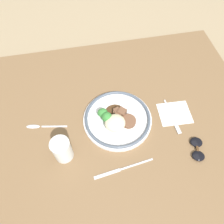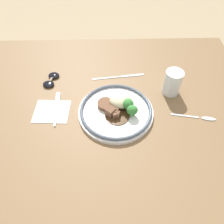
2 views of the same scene
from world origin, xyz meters
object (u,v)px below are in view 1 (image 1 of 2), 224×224
(knife, at_px, (122,169))
(spoon, at_px, (38,127))
(plate, at_px, (117,119))
(juice_glass, at_px, (62,150))
(fork, at_px, (173,119))
(sunglasses, at_px, (197,149))

(knife, distance_m, spoon, 0.38)
(plate, distance_m, spoon, 0.32)
(juice_glass, bearing_deg, knife, 154.34)
(juice_glass, xyz_separation_m, fork, (-0.46, -0.07, -0.04))
(fork, bearing_deg, knife, -60.47)
(plate, bearing_deg, knife, 83.54)
(fork, relative_size, sunglasses, 1.59)
(spoon, xyz_separation_m, sunglasses, (-0.60, 0.22, 0.01))
(plate, xyz_separation_m, knife, (0.02, 0.20, -0.02))
(fork, bearing_deg, plate, -102.67)
(plate, xyz_separation_m, fork, (-0.23, 0.04, -0.02))
(plate, distance_m, fork, 0.24)
(spoon, bearing_deg, plate, -175.73)
(sunglasses, bearing_deg, juice_glass, 6.17)
(spoon, bearing_deg, sunglasses, 170.39)
(fork, distance_m, spoon, 0.56)
(juice_glass, bearing_deg, sunglasses, 171.25)
(plate, xyz_separation_m, spoon, (0.32, -0.04, -0.02))
(plate, height_order, fork, plate)
(plate, bearing_deg, spoon, -6.29)
(fork, xyz_separation_m, spoon, (0.55, -0.08, -0.00))
(spoon, distance_m, sunglasses, 0.64)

